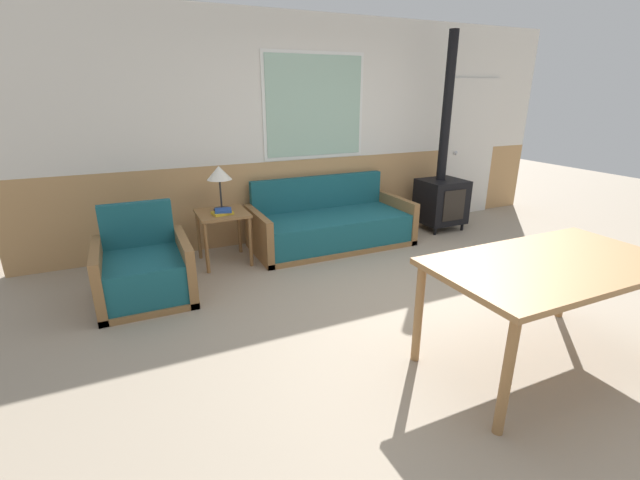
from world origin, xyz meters
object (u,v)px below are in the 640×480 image
object	(u,v)px
table_lamp	(219,175)
wood_stove	(442,189)
armchair	(145,273)
dining_table	(551,273)
couch	(331,226)
side_table	(223,221)

from	to	relation	value
table_lamp	wood_stove	bearing A→B (deg)	-1.83
armchair	dining_table	distance (m)	3.33
couch	table_lamp	xyz separation A→B (m)	(-1.31, 0.08, 0.73)
side_table	wood_stove	distance (m)	3.01
wood_stove	table_lamp	bearing A→B (deg)	178.17
table_lamp	dining_table	xyz separation A→B (m)	(1.55, -2.90, -0.28)
armchair	side_table	world-z (taller)	armchair
side_table	dining_table	xyz separation A→B (m)	(1.57, -2.81, 0.21)
dining_table	side_table	bearing A→B (deg)	119.14
side_table	table_lamp	xyz separation A→B (m)	(0.02, 0.09, 0.49)
couch	dining_table	xyz separation A→B (m)	(0.24, -2.82, 0.45)
side_table	dining_table	distance (m)	3.22
armchair	table_lamp	distance (m)	1.32
armchair	dining_table	xyz separation A→B (m)	(2.43, -2.23, 0.44)
couch	table_lamp	distance (m)	1.50
couch	side_table	world-z (taller)	couch
wood_stove	dining_table	bearing A→B (deg)	-117.23
dining_table	wood_stove	distance (m)	3.16
armchair	table_lamp	bearing A→B (deg)	23.15
armchair	couch	bearing A→B (deg)	1.05
table_lamp	dining_table	distance (m)	3.30
table_lamp	wood_stove	world-z (taller)	wood_stove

